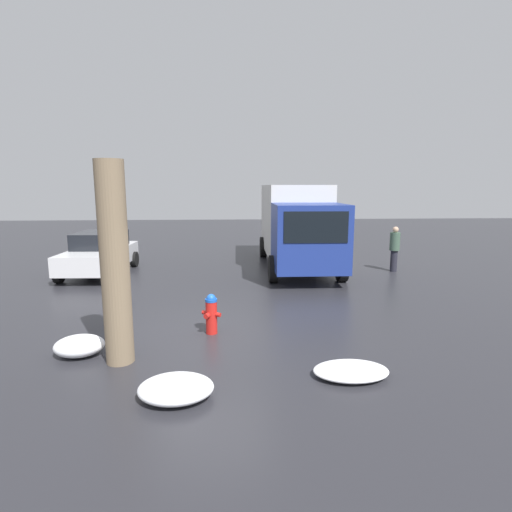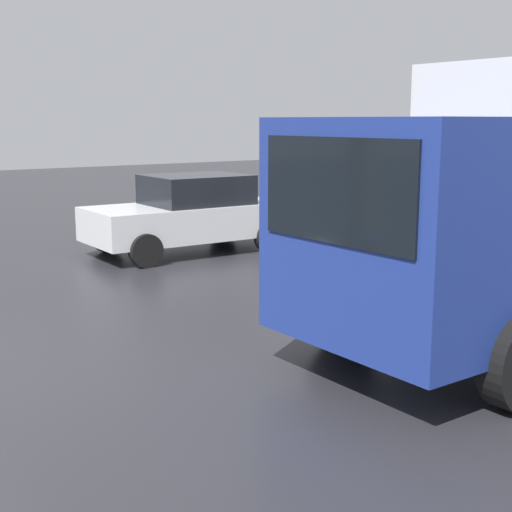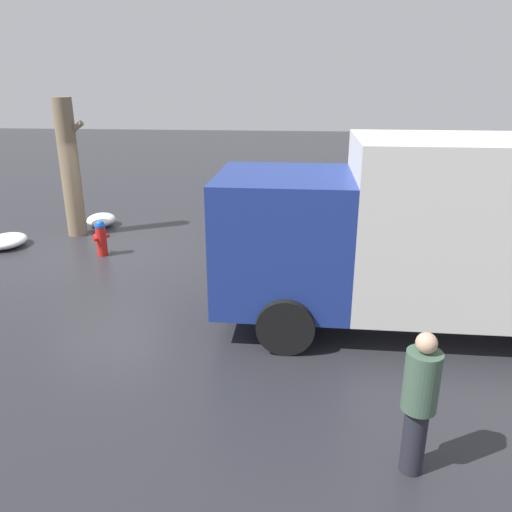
{
  "view_description": "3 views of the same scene",
  "coord_description": "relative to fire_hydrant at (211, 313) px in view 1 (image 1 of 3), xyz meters",
  "views": [
    {
      "loc": [
        -8.25,
        -0.45,
        3.13
      ],
      "look_at": [
        3.55,
        -1.18,
        1.06
      ],
      "focal_mm": 28.0,
      "sensor_mm": 36.0,
      "label": 1
    },
    {
      "loc": [
        -0.93,
        -7.56,
        2.55
      ],
      "look_at": [
        3.89,
        -1.03,
        1.0
      ],
      "focal_mm": 50.0,
      "sensor_mm": 36.0,
      "label": 2
    },
    {
      "loc": [
        4.69,
        -10.94,
        4.04
      ],
      "look_at": [
        3.88,
        -1.97,
        0.81
      ],
      "focal_mm": 35.0,
      "sensor_mm": 36.0,
      "label": 3
    }
  ],
  "objects": [
    {
      "name": "parked_car",
      "position": [
        6.22,
        4.29,
        0.31
      ],
      "size": [
        3.96,
        2.06,
        1.51
      ],
      "rotation": [
        0.0,
        0.0,
        1.53
      ],
      "color": "silver",
      "rests_on": "ground_plane"
    },
    {
      "name": "fire_hydrant",
      "position": [
        0.0,
        0.0,
        0.0
      ],
      "size": [
        0.37,
        0.43,
        0.87
      ],
      "rotation": [
        0.0,
        0.0,
        2.62
      ],
      "color": "red",
      "rests_on": "ground_plane"
    },
    {
      "name": "delivery_truck",
      "position": [
        7.17,
        -2.99,
        1.26
      ],
      "size": [
        7.35,
        2.63,
        3.18
      ],
      "rotation": [
        0.0,
        0.0,
        1.56
      ],
      "color": "navy",
      "rests_on": "ground_plane"
    },
    {
      "name": "tree_trunk",
      "position": [
        -1.31,
        1.58,
        1.35
      ],
      "size": [
        0.75,
        0.49,
        3.58
      ],
      "color": "#7F6B51",
      "rests_on": "ground_plane"
    },
    {
      "name": "ground_plane",
      "position": [
        0.0,
        -0.0,
        -0.45
      ],
      "size": [
        60.0,
        60.0,
        0.0
      ],
      "primitive_type": "plane",
      "color": "#28282D"
    },
    {
      "name": "pedestrian",
      "position": [
        5.98,
        -6.46,
        0.47
      ],
      "size": [
        0.36,
        0.36,
        1.68
      ],
      "rotation": [
        0.0,
        0.0,
        6.1
      ],
      "color": "#23232D",
      "rests_on": "ground_plane"
    },
    {
      "name": "snow_pile_by_tree",
      "position": [
        -2.65,
        0.4,
        -0.3
      ],
      "size": [
        0.92,
        1.14,
        0.31
      ],
      "color": "white",
      "rests_on": "ground_plane"
    },
    {
      "name": "snow_pile_curbside",
      "position": [
        -0.97,
        2.42,
        -0.27
      ],
      "size": [
        0.79,
        0.92,
        0.36
      ],
      "color": "white",
      "rests_on": "ground_plane"
    },
    {
      "name": "snow_pile_by_hydrant",
      "position": [
        -2.14,
        -2.42,
        -0.35
      ],
      "size": [
        0.83,
        1.27,
        0.2
      ],
      "color": "white",
      "rests_on": "ground_plane"
    }
  ]
}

